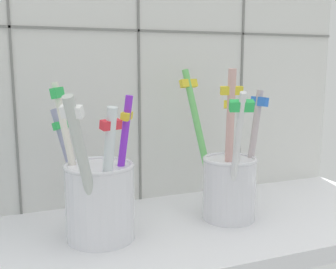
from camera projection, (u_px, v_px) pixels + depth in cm
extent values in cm
cube|color=silver|center=(169.00, 235.00, 48.37)|extent=(64.00, 22.00, 2.00)
cube|color=silver|center=(136.00, 52.00, 55.69)|extent=(64.00, 2.00, 45.00)
cube|color=gray|center=(11.00, 51.00, 48.93)|extent=(0.30, 0.20, 45.00)
cube|color=gray|center=(139.00, 52.00, 54.68)|extent=(0.30, 0.20, 45.00)
cube|color=gray|center=(242.00, 53.00, 60.44)|extent=(0.30, 0.20, 45.00)
cube|color=gray|center=(139.00, 30.00, 54.20)|extent=(64.00, 0.20, 0.30)
cylinder|color=silver|center=(100.00, 202.00, 44.79)|extent=(7.49, 7.49, 8.20)
torus|color=silver|center=(99.00, 165.00, 44.09)|extent=(7.61, 7.61, 0.50)
cylinder|color=#B9C0B9|center=(86.00, 175.00, 40.00)|extent=(5.07, 6.44, 16.21)
cube|color=white|center=(72.00, 112.00, 36.60)|extent=(2.27, 2.04, 1.27)
cylinder|color=white|center=(71.00, 160.00, 44.28)|extent=(3.66, 2.59, 16.82)
cube|color=green|center=(57.00, 93.00, 43.24)|extent=(1.80, 2.23, 1.22)
cylinder|color=#9293B8|center=(73.00, 170.00, 46.02)|extent=(4.43, 5.37, 13.91)
cube|color=green|center=(60.00, 125.00, 46.05)|extent=(1.99, 1.81, 1.00)
cylinder|color=#852CDE|center=(121.00, 167.00, 43.92)|extent=(2.91, 2.18, 15.47)
cube|color=yellow|center=(127.00, 116.00, 42.85)|extent=(1.87, 2.28, 0.91)
cylinder|color=silver|center=(107.00, 177.00, 41.45)|extent=(2.18, 3.66, 14.68)
cube|color=#E5333F|center=(111.00, 125.00, 39.84)|extent=(2.30, 1.68, 1.04)
cylinder|color=silver|center=(228.00, 189.00, 50.62)|extent=(6.48, 6.48, 7.53)
torus|color=silver|center=(229.00, 159.00, 49.97)|extent=(6.65, 6.65, 0.50)
cylinder|color=silver|center=(235.00, 161.00, 45.89)|extent=(3.01, 6.72, 15.99)
cube|color=green|center=(242.00, 106.00, 42.42)|extent=(2.77, 1.96, 1.34)
cylinder|color=#D8A7A0|center=(229.00, 146.00, 48.34)|extent=(1.56, 2.46, 18.12)
cube|color=yellow|center=(232.00, 91.00, 46.75)|extent=(2.66, 1.48, 1.02)
cylinder|color=#A4B0B6|center=(230.00, 154.00, 52.40)|extent=(3.13, 4.23, 14.51)
cube|color=yellow|center=(231.00, 105.00, 52.79)|extent=(2.12, 1.80, 1.12)
cylinder|color=#BEAFB4|center=(251.00, 152.00, 50.99)|extent=(3.19, 1.51, 15.50)
cube|color=blue|center=(258.00, 101.00, 50.38)|extent=(1.29, 2.49, 1.18)
cylinder|color=#69C668|center=(201.00, 140.00, 52.89)|extent=(2.86, 7.29, 18.07)
cube|color=yellow|center=(189.00, 83.00, 53.62)|extent=(2.74, 1.60, 1.18)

